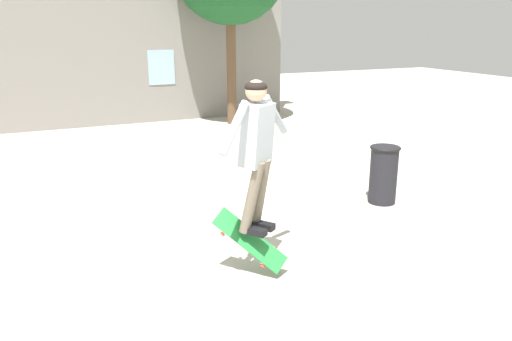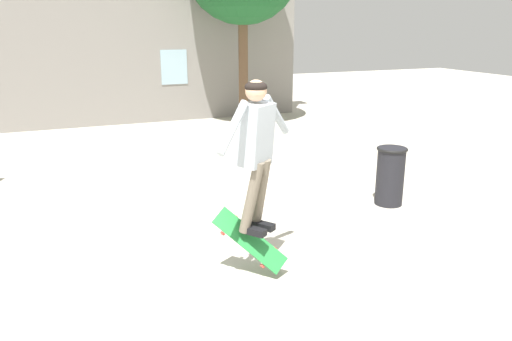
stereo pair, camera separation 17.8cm
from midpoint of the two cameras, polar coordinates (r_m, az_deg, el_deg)
name	(u,v)px [view 1 (the left image)]	position (r m, az deg, el deg)	size (l,w,h in m)	color
ground_plane	(250,321)	(4.67, -1.82, -16.87)	(40.00, 40.00, 0.00)	beige
building_backdrop	(92,39)	(13.52, -18.60, 14.10)	(10.90, 0.52, 5.32)	gray
trash_bin	(384,173)	(7.53, 13.71, -0.31)	(0.44, 0.44, 0.86)	black
skater	(256,143)	(4.93, -1.03, 3.14)	(1.06, 0.78, 1.56)	#9EA8B2
skateboard_flipping	(250,241)	(5.25, -1.66, -8.01)	(0.73, 0.47, 0.66)	#237F38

